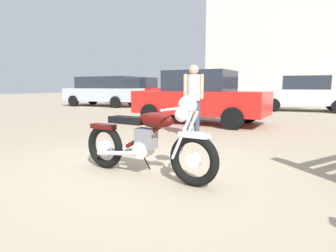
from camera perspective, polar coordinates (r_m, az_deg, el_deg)
name	(u,v)px	position (r m, az deg, el deg)	size (l,w,h in m)	color
ground_plane	(145,168)	(4.22, -4.67, -8.32)	(80.00, 80.00, 0.00)	gray
vintage_motorcycle	(149,140)	(3.70, -3.80, -2.76)	(2.08, 0.73, 1.07)	black
bystander	(194,94)	(6.47, 5.15, 6.51)	(0.40, 0.30, 1.66)	#383D51
white_estate_far	(200,97)	(9.18, 6.42, 5.78)	(4.29, 2.09, 1.67)	black
red_hatchback_near	(304,94)	(15.12, 25.72, 5.89)	(4.34, 2.21, 1.67)	black
pale_sedan_back	(105,90)	(17.39, -12.65, 7.00)	(4.77, 2.11, 1.74)	black
silver_sedan_mid	(204,90)	(18.52, 7.17, 7.18)	(4.83, 2.27, 1.74)	black
dark_sedan_left	(136,90)	(20.20, -6.53, 7.18)	(4.01, 2.05, 1.78)	black
industrial_building	(327,39)	(30.86, 29.33, 14.96)	(21.12, 13.09, 20.59)	beige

